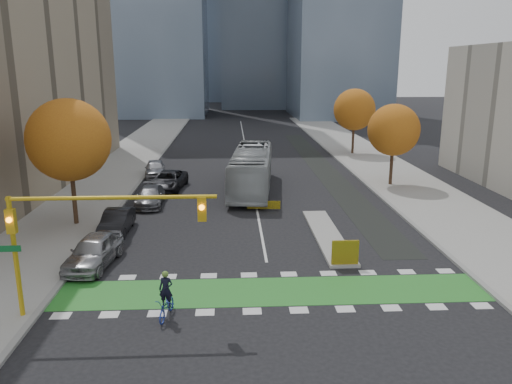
{
  "coord_description": "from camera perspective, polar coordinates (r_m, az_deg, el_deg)",
  "views": [
    {
      "loc": [
        -1.79,
        -19.69,
        10.11
      ],
      "look_at": [
        -0.4,
        8.45,
        3.0
      ],
      "focal_mm": 35.0,
      "sensor_mm": 36.0,
      "label": 1
    }
  ],
  "objects": [
    {
      "name": "tree_east_far",
      "position": [
        59.63,
        11.18,
        9.22
      ],
      "size": [
        4.8,
        4.8,
        7.65
      ],
      "color": "#332114",
      "rests_on": "ground"
    },
    {
      "name": "curb_west",
      "position": [
        41.75,
        -14.09,
        -0.18
      ],
      "size": [
        0.3,
        120.0,
        0.16
      ],
      "primitive_type": "cube",
      "color": "gray",
      "rests_on": "ground"
    },
    {
      "name": "sidewalk_west",
      "position": [
        42.58,
        -18.71,
        -0.23
      ],
      "size": [
        7.0,
        120.0,
        0.15
      ],
      "primitive_type": "cube",
      "color": "gray",
      "rests_on": "ground"
    },
    {
      "name": "hazard_board",
      "position": [
        26.28,
        10.15,
        -6.82
      ],
      "size": [
        1.4,
        0.12,
        1.3
      ],
      "primitive_type": "cube",
      "color": "yellow",
      "rests_on": "median_island"
    },
    {
      "name": "tree_west",
      "position": [
        33.59,
        -20.6,
        5.57
      ],
      "size": [
        5.2,
        5.2,
        8.22
      ],
      "color": "#332114",
      "rests_on": "ground"
    },
    {
      "name": "tree_east_near",
      "position": [
        44.22,
        15.47,
        6.85
      ],
      "size": [
        4.4,
        4.4,
        7.08
      ],
      "color": "#332114",
      "rests_on": "ground"
    },
    {
      "name": "parked_car_d",
      "position": [
        42.78,
        -10.01,
        1.31
      ],
      "size": [
        3.18,
        5.7,
        1.51
      ],
      "primitive_type": "imported",
      "rotation": [
        0.0,
        0.0,
        -0.13
      ],
      "color": "black",
      "rests_on": "ground"
    },
    {
      "name": "curb_east",
      "position": [
        42.6,
        13.31,
        0.15
      ],
      "size": [
        0.3,
        120.0,
        0.16
      ],
      "primitive_type": "cube",
      "color": "gray",
      "rests_on": "ground"
    },
    {
      "name": "sidewalk_east",
      "position": [
        43.7,
        17.73,
        0.21
      ],
      "size": [
        7.0,
        120.0,
        0.15
      ],
      "primitive_type": "cube",
      "color": "gray",
      "rests_on": "ground"
    },
    {
      "name": "ground",
      "position": [
        22.21,
        2.16,
        -12.94
      ],
      "size": [
        300.0,
        300.0,
        0.0
      ],
      "primitive_type": "plane",
      "color": "black",
      "rests_on": "ground"
    },
    {
      "name": "parked_car_c",
      "position": [
        38.09,
        -11.99,
        -0.47
      ],
      "size": [
        2.04,
        4.78,
        1.37
      ],
      "primitive_type": "imported",
      "rotation": [
        0.0,
        0.0,
        0.02
      ],
      "color": "#525358",
      "rests_on": "ground"
    },
    {
      "name": "bus",
      "position": [
        41.46,
        -0.51,
        2.59
      ],
      "size": [
        4.28,
        13.08,
        3.58
      ],
      "primitive_type": "imported",
      "rotation": [
        0.0,
        0.0,
        -0.1
      ],
      "color": "#A8AEB0",
      "rests_on": "ground"
    },
    {
      "name": "centre_line",
      "position": [
        60.56,
        -1.11,
        4.56
      ],
      "size": [
        0.15,
        70.0,
        0.01
      ],
      "primitive_type": "cube",
      "color": "silver",
      "rests_on": "ground"
    },
    {
      "name": "cyclist",
      "position": [
        21.35,
        -10.19,
        -12.27
      ],
      "size": [
        0.93,
        1.87,
        2.06
      ],
      "rotation": [
        0.0,
        0.0,
        -0.18
      ],
      "color": "navy",
      "rests_on": "ground"
    },
    {
      "name": "parked_car_e",
      "position": [
        47.87,
        -11.46,
        2.64
      ],
      "size": [
        2.41,
        4.78,
        1.56
      ],
      "primitive_type": "imported",
      "rotation": [
        0.0,
        0.0,
        0.13
      ],
      "color": "#A0A1A6",
      "rests_on": "ground"
    },
    {
      "name": "traffic_signal_west",
      "position": [
        21.03,
        -19.71,
        -3.49
      ],
      "size": [
        8.53,
        0.56,
        5.2
      ],
      "color": "#BF9914",
      "rests_on": "ground"
    },
    {
      "name": "median_island",
      "position": [
        30.94,
        8.14,
        -4.9
      ],
      "size": [
        1.6,
        10.0,
        0.16
      ],
      "primitive_type": "cube",
      "color": "gray",
      "rests_on": "ground"
    },
    {
      "name": "parked_car_a",
      "position": [
        27.35,
        -18.06,
        -6.43
      ],
      "size": [
        2.54,
        5.01,
        1.64
      ],
      "primitive_type": "imported",
      "rotation": [
        0.0,
        0.0,
        -0.13
      ],
      "color": "gray",
      "rests_on": "ground"
    },
    {
      "name": "parked_car_b",
      "position": [
        32.3,
        -15.63,
        -3.28
      ],
      "size": [
        1.58,
        4.38,
        1.44
      ],
      "primitive_type": "imported",
      "rotation": [
        0.0,
        0.0,
        -0.01
      ],
      "color": "black",
      "rests_on": "ground"
    },
    {
      "name": "bike_crossing",
      "position": [
        23.54,
        1.84,
        -11.26
      ],
      "size": [
        20.0,
        3.0,
        0.01
      ],
      "primitive_type": "cube",
      "color": "#297E29",
      "rests_on": "ground"
    },
    {
      "name": "bike_lane_paint",
      "position": [
        51.55,
        7.61,
        2.74
      ],
      "size": [
        2.5,
        50.0,
        0.01
      ],
      "primitive_type": "cube",
      "color": "black",
      "rests_on": "ground"
    }
  ]
}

